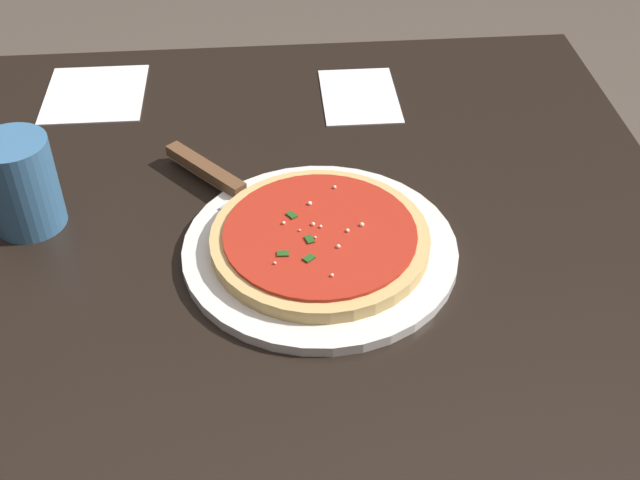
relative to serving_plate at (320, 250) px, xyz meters
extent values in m
cube|color=black|center=(0.43, -0.36, -0.39)|extent=(0.06, 0.06, 0.70)
cube|color=black|center=(0.43, 0.42, -0.39)|extent=(0.06, 0.06, 0.70)
cube|color=black|center=(0.02, 0.03, -0.02)|extent=(0.95, 0.92, 0.03)
cylinder|color=white|center=(0.00, 0.00, 0.00)|extent=(0.30, 0.30, 0.01)
cylinder|color=#DBB26B|center=(0.00, 0.00, 0.01)|extent=(0.24, 0.24, 0.02)
cylinder|color=red|center=(0.00, 0.00, 0.02)|extent=(0.21, 0.21, 0.00)
sphere|color=#EFEACC|center=(0.02, 0.04, 0.03)|extent=(0.00, 0.00, 0.00)
sphere|color=#EFEACC|center=(0.01, 0.01, 0.03)|extent=(0.00, 0.00, 0.00)
sphere|color=#EFEACC|center=(0.01, -0.05, 0.03)|extent=(0.01, 0.01, 0.01)
sphere|color=#EFEACC|center=(0.00, 0.02, 0.03)|extent=(0.00, 0.00, 0.00)
sphere|color=#EFEACC|center=(0.00, -0.03, 0.03)|extent=(0.00, 0.00, 0.00)
sphere|color=#EFEACC|center=(0.08, -0.02, 0.03)|extent=(0.00, 0.00, 0.00)
sphere|color=#EFEACC|center=(-0.03, -0.02, 0.03)|extent=(0.00, 0.00, 0.00)
sphere|color=#EFEACC|center=(0.05, 0.01, 0.03)|extent=(0.00, 0.00, 0.00)
sphere|color=#EFEACC|center=(0.01, 0.00, 0.03)|extent=(0.00, 0.00, 0.00)
sphere|color=#EFEACC|center=(-0.07, -0.01, 0.03)|extent=(0.00, 0.00, 0.00)
sphere|color=#EFEACC|center=(-0.05, 0.05, 0.03)|extent=(0.00, 0.00, 0.00)
sphere|color=#EFEACC|center=(-0.01, 0.01, 0.03)|extent=(0.00, 0.00, 0.00)
cube|color=#23561E|center=(-0.01, 0.01, 0.03)|extent=(0.01, 0.01, 0.00)
cube|color=#23561E|center=(0.03, 0.03, 0.03)|extent=(0.01, 0.01, 0.00)
cube|color=#23561E|center=(-0.03, 0.04, 0.03)|extent=(0.01, 0.01, 0.00)
cube|color=#23561E|center=(-0.04, 0.01, 0.03)|extent=(0.01, 0.01, 0.00)
cube|color=silver|center=(0.06, 0.05, 0.01)|extent=(0.11, 0.11, 0.00)
cube|color=brown|center=(0.14, 0.13, 0.01)|extent=(0.11, 0.10, 0.01)
cylinder|color=teal|center=(0.08, 0.33, 0.05)|extent=(0.08, 0.08, 0.11)
cube|color=white|center=(0.33, -0.08, -0.01)|extent=(0.15, 0.11, 0.00)
cube|color=white|center=(0.37, 0.29, -0.01)|extent=(0.16, 0.14, 0.00)
camera|label=1|loc=(-0.67, 0.06, 0.59)|focal=45.74mm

